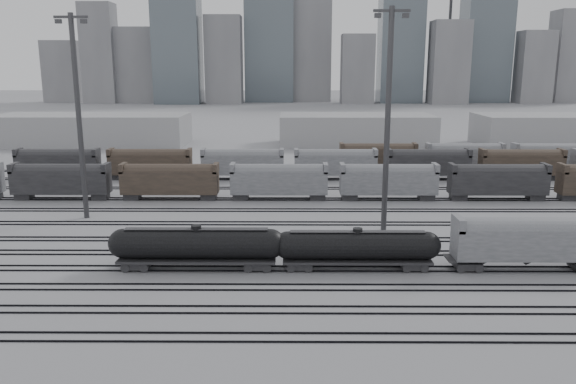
{
  "coord_description": "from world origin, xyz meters",
  "views": [
    {
      "loc": [
        -7.09,
        -53.42,
        20.3
      ],
      "look_at": [
        -7.53,
        19.45,
        4.0
      ],
      "focal_mm": 35.0,
      "sensor_mm": 36.0,
      "label": 1
    }
  ],
  "objects_px": {
    "hopper_car_a": "(528,239)",
    "light_mast_c": "(388,116)",
    "tank_car_a": "(197,245)",
    "tank_car_b": "(357,247)"
  },
  "relations": [
    {
      "from": "tank_car_b",
      "to": "hopper_car_a",
      "type": "height_order",
      "value": "hopper_car_a"
    },
    {
      "from": "hopper_car_a",
      "to": "light_mast_c",
      "type": "relative_size",
      "value": 0.55
    },
    {
      "from": "tank_car_a",
      "to": "hopper_car_a",
      "type": "xyz_separation_m",
      "value": [
        33.62,
        -0.0,
        0.76
      ]
    },
    {
      "from": "hopper_car_a",
      "to": "tank_car_a",
      "type": "bearing_deg",
      "value": 180.0
    },
    {
      "from": "hopper_car_a",
      "to": "tank_car_b",
      "type": "bearing_deg",
      "value": 180.0
    },
    {
      "from": "tank_car_a",
      "to": "light_mast_c",
      "type": "xyz_separation_m",
      "value": [
        21.36,
        14.26,
        11.88
      ]
    },
    {
      "from": "tank_car_b",
      "to": "light_mast_c",
      "type": "relative_size",
      "value": 0.62
    },
    {
      "from": "tank_car_a",
      "to": "light_mast_c",
      "type": "relative_size",
      "value": 0.66
    },
    {
      "from": "hopper_car_a",
      "to": "light_mast_c",
      "type": "bearing_deg",
      "value": 130.67
    },
    {
      "from": "tank_car_a",
      "to": "tank_car_b",
      "type": "bearing_deg",
      "value": 0.0
    }
  ]
}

